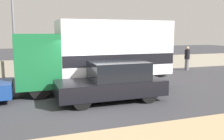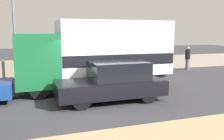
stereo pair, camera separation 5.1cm
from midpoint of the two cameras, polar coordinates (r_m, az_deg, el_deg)
name	(u,v)px [view 1 (the left image)]	position (r m, az deg, el deg)	size (l,w,h in m)	color
ground_plane	(92,102)	(10.26, -4.83, -7.41)	(80.00, 80.00, 0.00)	#38383D
stone_wall_backdrop	(63,66)	(17.53, -11.26, 0.81)	(60.00, 0.35, 1.04)	#A39984
street_lamp	(13,21)	(16.10, -21.74, 10.45)	(0.56, 0.28, 5.99)	slate
box_truck	(99,53)	(12.35, -3.07, 3.94)	(7.43, 2.34, 3.39)	#196B38
car_hatchback	(113,82)	(10.28, 0.10, -2.75)	(4.42, 1.82, 1.63)	black
pedestrian	(187,58)	(19.78, 16.72, 2.67)	(0.39, 0.39, 1.80)	slate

